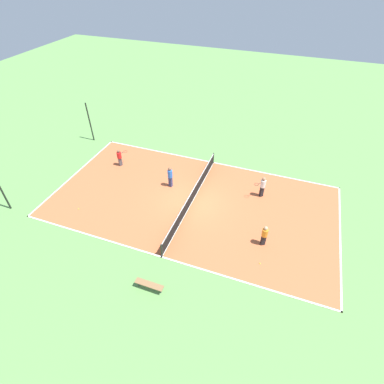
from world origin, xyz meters
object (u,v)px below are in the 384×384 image
(tennis_ball_left_sideline, at_px, (78,209))
(fence_post_back_right, at_px, (90,122))
(tennis_net, at_px, (192,196))
(player_center_orange, at_px, (264,235))
(fence_post_back_left, at_px, (0,188))
(player_near_white, at_px, (263,186))
(player_coach_red, at_px, (120,157))
(bench, at_px, (149,285))
(player_near_blue, at_px, (170,176))
(tennis_ball_near_net, at_px, (260,263))

(tennis_ball_left_sideline, xyz_separation_m, fence_post_back_right, (8.57, 4.57, 1.78))
(tennis_net, xyz_separation_m, fence_post_back_right, (5.05, 11.75, 1.31))
(player_center_orange, bearing_deg, fence_post_back_left, -22.61)
(tennis_net, bearing_deg, player_center_orange, -112.26)
(tennis_net, xyz_separation_m, player_center_orange, (-2.24, -5.47, 0.36))
(tennis_ball_left_sideline, height_order, fence_post_back_left, fence_post_back_left)
(tennis_ball_left_sideline, relative_size, fence_post_back_right, 0.02)
(player_near_white, distance_m, player_coach_red, 11.72)
(tennis_net, height_order, bench, tennis_net)
(player_near_blue, xyz_separation_m, tennis_ball_near_net, (-4.87, -7.73, -0.96))
(player_near_blue, bearing_deg, fence_post_back_right, 172.84)
(tennis_ball_near_net, bearing_deg, fence_post_back_left, 94.22)
(fence_post_back_right, bearing_deg, tennis_net, -113.27)
(player_near_white, bearing_deg, player_near_blue, -36.56)
(tennis_ball_left_sideline, bearing_deg, fence_post_back_right, 28.05)
(player_near_white, bearing_deg, tennis_ball_left_sideline, -20.40)
(tennis_ball_near_net, distance_m, fence_post_back_right, 19.54)
(tennis_ball_left_sideline, distance_m, tennis_ball_near_net, 12.77)
(tennis_net, bearing_deg, player_near_white, -63.07)
(tennis_net, height_order, tennis_ball_near_net, tennis_net)
(tennis_ball_near_net, bearing_deg, tennis_net, 55.97)
(fence_post_back_right, bearing_deg, player_near_white, -99.55)
(fence_post_back_right, bearing_deg, tennis_ball_left_sideline, -151.95)
(tennis_net, relative_size, tennis_ball_near_net, 154.15)
(tennis_ball_left_sideline, bearing_deg, tennis_ball_near_net, -91.16)
(bench, relative_size, fence_post_back_right, 0.44)
(fence_post_back_left, bearing_deg, player_coach_red, -32.12)
(player_center_orange, xyz_separation_m, player_coach_red, (4.48, 12.63, -0.03))
(player_center_orange, distance_m, fence_post_back_right, 18.72)
(player_near_blue, bearing_deg, player_center_orange, -8.48)
(bench, height_order, player_center_orange, player_center_orange)
(player_near_white, relative_size, fence_post_back_left, 0.46)
(tennis_net, relative_size, player_coach_red, 7.11)
(bench, xyz_separation_m, tennis_ball_left_sideline, (3.93, 7.48, -0.33))
(tennis_net, relative_size, bench, 6.54)
(player_near_blue, bearing_deg, player_coach_red, -177.59)
(tennis_ball_left_sideline, bearing_deg, player_near_blue, -47.50)
(fence_post_back_left, bearing_deg, tennis_net, -66.73)
(player_center_orange, bearing_deg, tennis_ball_near_net, 62.73)
(player_center_orange, xyz_separation_m, fence_post_back_right, (7.29, 17.21, 0.95))
(tennis_ball_left_sideline, height_order, tennis_ball_near_net, same)
(tennis_net, distance_m, fence_post_back_left, 12.85)
(tennis_ball_left_sideline, bearing_deg, tennis_net, -63.91)
(tennis_ball_near_net, bearing_deg, player_center_orange, 4.63)
(player_coach_red, bearing_deg, tennis_ball_left_sideline, -147.69)
(fence_post_back_left, bearing_deg, tennis_ball_left_sideline, -71.41)
(player_near_blue, distance_m, fence_post_back_left, 11.44)
(player_near_white, distance_m, tennis_ball_near_net, 6.25)
(player_near_white, relative_size, tennis_ball_near_net, 24.93)
(tennis_ball_left_sideline, bearing_deg, bench, -117.70)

